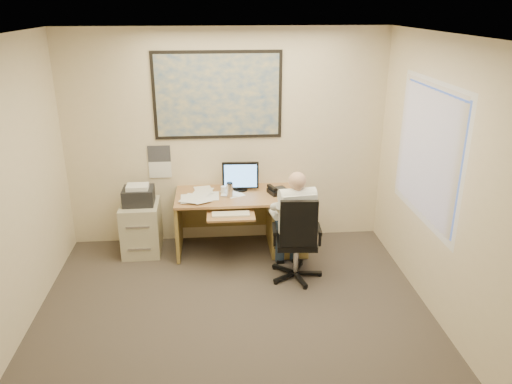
{
  "coord_description": "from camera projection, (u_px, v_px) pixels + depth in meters",
  "views": [
    {
      "loc": [
        -0.15,
        -3.82,
        2.97
      ],
      "look_at": [
        0.29,
        1.3,
        1.0
      ],
      "focal_mm": 35.0,
      "sensor_mm": 36.0,
      "label": 1
    }
  ],
  "objects": [
    {
      "name": "room_shell",
      "position": [
        234.0,
        209.0,
        4.14
      ],
      "size": [
        4.0,
        4.5,
        2.7
      ],
      "color": "#3D352F",
      "rests_on": "ground"
    },
    {
      "name": "desk",
      "position": [
        267.0,
        216.0,
        6.27
      ],
      "size": [
        1.6,
        0.97,
        1.11
      ],
      "color": "#A87648",
      "rests_on": "ground"
    },
    {
      "name": "world_map",
      "position": [
        218.0,
        96.0,
        6.01
      ],
      "size": [
        1.56,
        0.03,
        1.06
      ],
      "primitive_type": "cube",
      "color": "#1E4C93",
      "rests_on": "room_shell"
    },
    {
      "name": "wall_calendar",
      "position": [
        160.0,
        162.0,
        6.25
      ],
      "size": [
        0.28,
        0.01,
        0.42
      ],
      "primitive_type": "cube",
      "color": "white",
      "rests_on": "room_shell"
    },
    {
      "name": "window_blinds",
      "position": [
        428.0,
        153.0,
        4.97
      ],
      "size": [
        0.06,
        1.4,
        1.3
      ],
      "primitive_type": null,
      "color": "beige",
      "rests_on": "room_shell"
    },
    {
      "name": "filing_cabinet",
      "position": [
        141.0,
        223.0,
        6.19
      ],
      "size": [
        0.47,
        0.56,
        0.9
      ],
      "rotation": [
        0.0,
        0.0,
        0.02
      ],
      "color": "#B7AF93",
      "rests_on": "ground"
    },
    {
      "name": "office_chair",
      "position": [
        297.0,
        255.0,
        5.6
      ],
      "size": [
        0.66,
        0.66,
        1.02
      ],
      "rotation": [
        0.0,
        0.0,
        -0.08
      ],
      "color": "black",
      "rests_on": "ground"
    },
    {
      "name": "person",
      "position": [
        296.0,
        226.0,
        5.55
      ],
      "size": [
        0.6,
        0.79,
        1.25
      ],
      "primitive_type": null,
      "rotation": [
        0.0,
        0.0,
        0.13
      ],
      "color": "white",
      "rests_on": "office_chair"
    }
  ]
}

